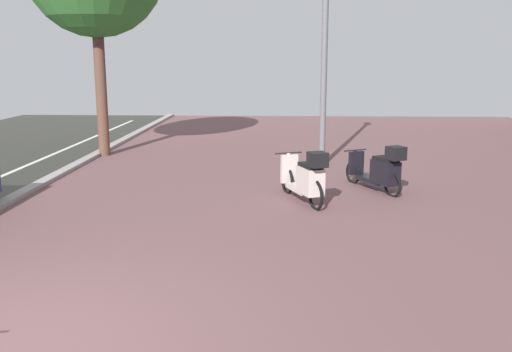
{
  "coord_description": "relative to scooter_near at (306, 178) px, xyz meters",
  "views": [
    {
      "loc": [
        2.31,
        -4.24,
        2.47
      ],
      "look_at": [
        2.02,
        2.61,
        1.02
      ],
      "focal_mm": 39.39,
      "sensor_mm": 36.0,
      "label": 1
    }
  ],
  "objects": [
    {
      "name": "scooter_near",
      "position": [
        0.0,
        0.0,
        0.0
      ],
      "size": [
        0.89,
        1.66,
        0.99
      ],
      "color": "black",
      "rests_on": "ground"
    },
    {
      "name": "lamp_post",
      "position": [
        0.53,
        3.46,
        2.85
      ],
      "size": [
        0.2,
        0.52,
        5.95
      ],
      "color": "slate",
      "rests_on": "ground"
    },
    {
      "name": "scooter_mid",
      "position": [
        1.42,
        0.92,
        -0.02
      ],
      "size": [
        1.0,
        1.55,
        0.95
      ],
      "color": "black",
      "rests_on": "ground"
    }
  ]
}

